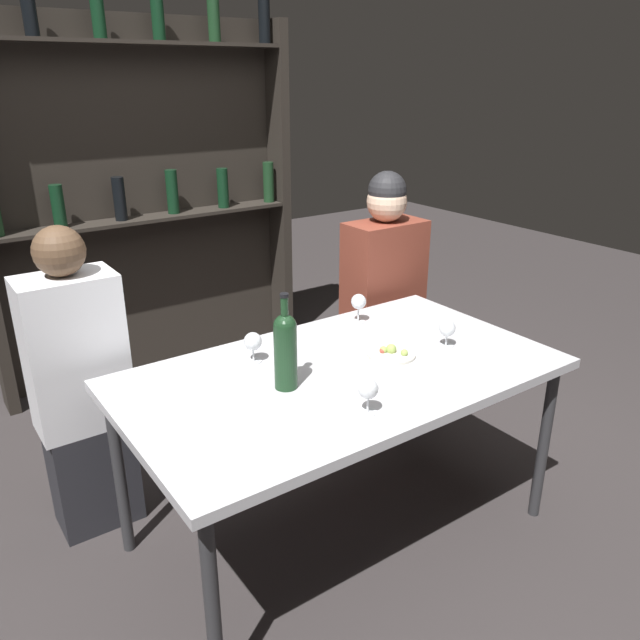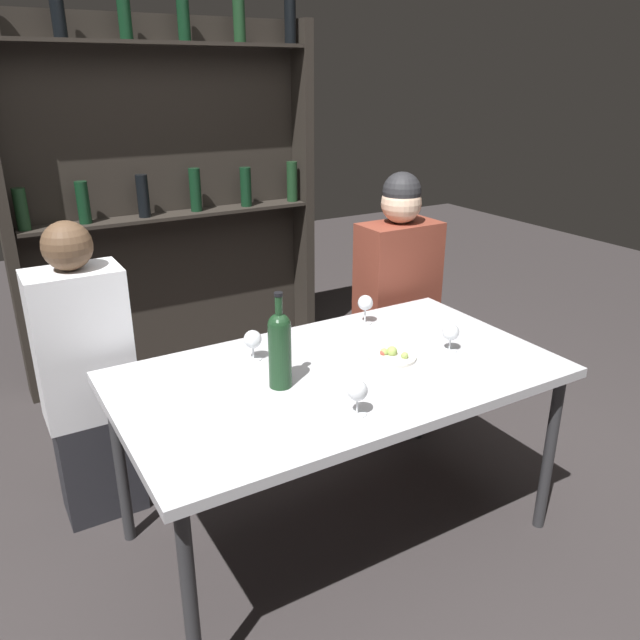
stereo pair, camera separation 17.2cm
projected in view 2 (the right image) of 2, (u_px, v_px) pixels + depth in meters
name	position (u px, v px, depth m)	size (l,w,h in m)	color
ground_plane	(337.00, 531.00, 2.52)	(10.00, 10.00, 0.00)	#332D2D
dining_table	(339.00, 383.00, 2.28)	(1.58, 0.90, 0.72)	silver
wine_rack_wall	(167.00, 190.00, 3.64)	(1.82, 0.21, 2.14)	#28231E
wine_bottle	(279.00, 346.00, 2.09)	(0.08, 0.08, 0.34)	#19381E
wine_glass_0	(253.00, 340.00, 2.31)	(0.07, 0.07, 0.12)	silver
wine_glass_1	(365.00, 304.00, 2.65)	(0.07, 0.07, 0.13)	silver
wine_glass_2	(357.00, 392.00, 1.93)	(0.07, 0.07, 0.12)	silver
wine_glass_3	(451.00, 333.00, 2.39)	(0.06, 0.06, 0.11)	silver
food_plate_0	(392.00, 356.00, 2.35)	(0.19, 0.19, 0.04)	silver
seated_person_left	(88.00, 384.00, 2.45)	(0.35, 0.22, 1.24)	#26262B
seated_person_right	(396.00, 306.00, 3.15)	(0.40, 0.22, 1.30)	#26262B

